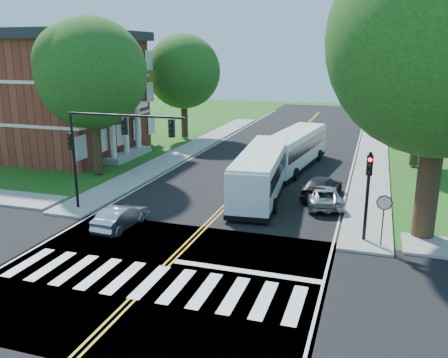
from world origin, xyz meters
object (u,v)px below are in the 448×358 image
at_px(bus_lead, 262,172).
at_px(bus_follow, 294,149).
at_px(signal_nw, 107,139).
at_px(suv, 322,196).
at_px(dark_sedan, 321,187).
at_px(hatchback, 121,217).
at_px(signal_ne, 368,185).

relative_size(bus_lead, bus_follow, 1.01).
height_order(signal_nw, suv, signal_nw).
xyz_separation_m(signal_nw, suv, (11.43, 5.24, -3.75)).
xyz_separation_m(signal_nw, bus_follow, (8.12, 14.09, -2.83)).
relative_size(suv, dark_sedan, 0.97).
bearing_deg(signal_nw, suv, 24.64).
bearing_deg(dark_sedan, bus_lead, 19.94).
bearing_deg(hatchback, signal_ne, -168.23).
relative_size(signal_ne, suv, 0.99).
bearing_deg(hatchback, bus_follow, -108.94).
distance_m(signal_ne, bus_follow, 15.34).
height_order(bus_follow, suv, bus_follow).
distance_m(bus_follow, suv, 9.49).
relative_size(bus_lead, dark_sedan, 2.55).
height_order(signal_nw, dark_sedan, signal_nw).
bearing_deg(suv, hatchback, 21.16).
bearing_deg(signal_ne, bus_follow, 112.87).
bearing_deg(bus_lead, suv, 161.10).
bearing_deg(bus_follow, bus_lead, 92.06).
distance_m(signal_nw, dark_sedan, 13.68).
relative_size(signal_ne, hatchback, 1.18).
distance_m(bus_lead, bus_follow, 7.88).
bearing_deg(dark_sedan, bus_follow, -57.84).
xyz_separation_m(hatchback, dark_sedan, (9.51, 8.87, 0.05)).
bearing_deg(suv, bus_lead, -28.96).
height_order(bus_follow, dark_sedan, bus_follow).
height_order(signal_ne, suv, signal_ne).
relative_size(signal_ne, dark_sedan, 0.96).
xyz_separation_m(signal_ne, bus_follow, (-5.94, 14.08, -1.41)).
relative_size(hatchback, dark_sedan, 0.82).
distance_m(signal_nw, hatchback, 4.52).
relative_size(bus_follow, suv, 2.58).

